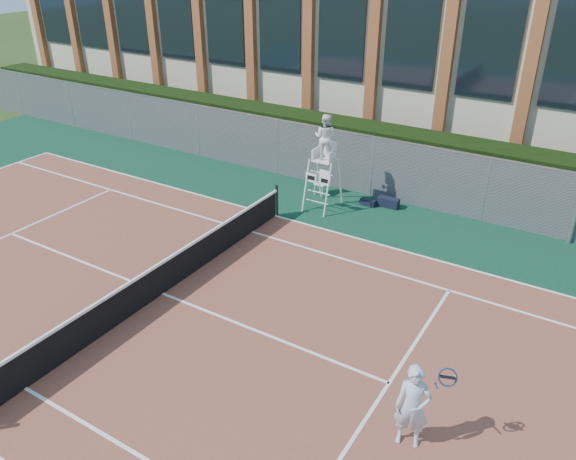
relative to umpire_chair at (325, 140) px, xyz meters
The scene contains 12 objects.
ground 7.52m from the umpire_chair, 98.03° to the right, with size 120.00×120.00×0.00m, color #233814.
apron 6.59m from the umpire_chair, 99.34° to the right, with size 36.00×20.00×0.01m, color #0B331C.
tennis_court 7.51m from the umpire_chair, 98.03° to the right, with size 23.77×10.97×0.02m, color brown.
tennis_net 7.36m from the umpire_chair, 98.03° to the right, with size 0.10×11.30×1.10m.
fence 2.42m from the umpire_chair, 119.52° to the left, with size 40.00×0.06×2.20m, color #595E60, non-canonical shape.
hedge 3.39m from the umpire_chair, 108.59° to the left, with size 40.00×1.40×2.20m, color black.
building 11.08m from the umpire_chair, 95.21° to the left, with size 45.00×10.60×8.22m.
umpire_chair is the anchor object (origin of this frame).
plastic_chair 2.19m from the umpire_chair, 119.75° to the left, with size 0.45×0.45×0.88m.
sports_bag_near 3.20m from the umpire_chair, 30.72° to the left, with size 0.77×0.31×0.33m, color black.
sports_bag_far 2.81m from the umpire_chair, 35.15° to the left, with size 0.55×0.24×0.22m, color black.
tennis_player 10.54m from the umpire_chair, 52.78° to the right, with size 1.02×0.74×1.76m.
Camera 1 is at (9.30, -8.75, 8.35)m, focal length 35.00 mm.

